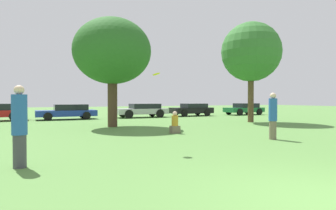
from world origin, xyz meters
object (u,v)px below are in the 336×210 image
bystander_sitting (175,124)px  parked_car_silver (142,110)px  person_thrower (19,126)px  tree_2 (251,52)px  person_catcher (273,116)px  parked_car_black (192,109)px  parked_car_blue (68,111)px  parked_car_green (245,109)px  frisbee (156,74)px  tree_1 (112,52)px

bystander_sitting → parked_car_silver: bearing=77.7°
parked_car_silver → person_thrower: bearing=60.6°
parked_car_silver → tree_2: bearing=120.5°
person_catcher → bystander_sitting: size_ratio=1.80×
bystander_sitting → parked_car_black: parked_car_black is taller
person_catcher → bystander_sitting: bearing=-60.6°
tree_2 → parked_car_blue: size_ratio=1.52×
bystander_sitting → parked_car_green: bearing=40.2°
bystander_sitting → person_catcher: bearing=-53.4°
bystander_sitting → parked_car_black: (7.67, 11.97, 0.21)m
parked_car_blue → parked_car_silver: parked_car_silver is taller
frisbee → tree_2: size_ratio=0.04×
tree_2 → parked_car_green: 10.76m
person_thrower → tree_1: size_ratio=0.30×
tree_1 → parked_car_blue: size_ratio=1.38×
tree_2 → person_thrower: bearing=-149.3°
tree_2 → parked_car_silver: size_ratio=1.51×
bystander_sitting → tree_2: bearing=25.5°
tree_2 → parked_car_silver: 10.51m
person_thrower → parked_car_black: (13.92, 16.58, -0.34)m
person_catcher → tree_1: tree_1 is taller
person_catcher → parked_car_blue: (-6.24, 15.38, -0.32)m
person_thrower → tree_1: bearing=57.0°
person_thrower → person_catcher: bearing=0.0°
bystander_sitting → parked_car_blue: (-3.64, 11.88, 0.20)m
bystander_sitting → parked_car_green: 17.84m
bystander_sitting → parked_car_silver: 12.12m
frisbee → tree_2: (10.17, 7.50, 2.49)m
bystander_sitting → parked_car_black: 14.22m
person_thrower → parked_car_green: (19.88, 16.13, -0.34)m
tree_1 → person_catcher: bearing=-60.3°
person_catcher → parked_car_green: (11.03, 15.02, -0.31)m
person_thrower → parked_car_green: bearing=31.9°
bystander_sitting → parked_car_blue: parked_car_blue is taller
parked_car_green → person_catcher: bearing=52.6°
person_thrower → tree_2: 16.61m
parked_car_black → frisbee: bearing=56.1°
parked_car_black → parked_car_green: (5.95, -0.46, -0.00)m
person_thrower → parked_car_blue: person_thrower is taller
parked_car_silver → parked_car_green: bearing=177.2°
frisbee → parked_car_blue: frisbee is taller
parked_car_silver → parked_car_black: bearing=-179.6°
tree_1 → frisbee: bearing=-94.4°
parked_car_black → parked_car_green: size_ratio=1.00×
person_catcher → bystander_sitting: 4.39m
bystander_sitting → parked_car_silver: size_ratio=0.22×
person_thrower → parked_car_blue: size_ratio=0.42×
tree_1 → parked_car_silver: (4.47, 7.47, -3.68)m
person_catcher → parked_car_silver: 15.34m
person_catcher → frisbee: 5.33m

